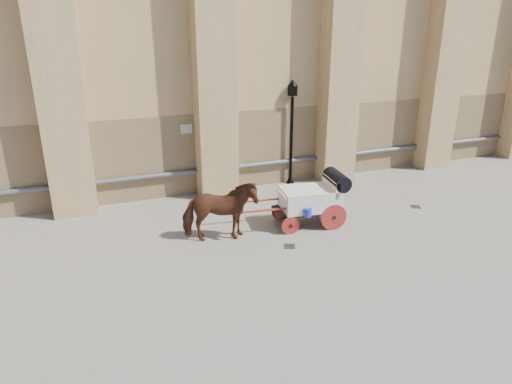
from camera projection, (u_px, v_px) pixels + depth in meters
name	position (u px, v px, depth m)	size (l,w,h in m)	color
ground	(281.00, 227.00, 14.41)	(90.00, 90.00, 0.00)	gray
horse	(220.00, 212.00, 13.22)	(0.98, 2.16, 1.82)	brown
carriage	(314.00, 197.00, 14.33)	(3.99, 1.58, 1.70)	black
street_lamp	(292.00, 130.00, 17.69)	(0.38, 0.38, 4.09)	black
drain_grate_near	(290.00, 246.00, 13.14)	(0.32, 0.32, 0.01)	black
drain_grate_far	(416.00, 207.00, 16.00)	(0.32, 0.32, 0.01)	black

